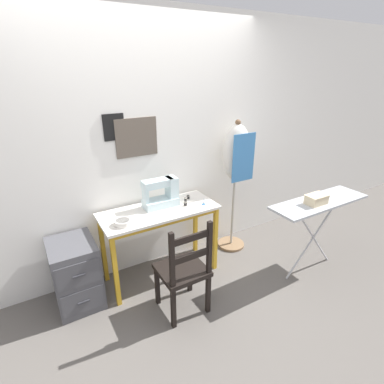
{
  "coord_description": "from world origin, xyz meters",
  "views": [
    {
      "loc": [
        -1.04,
        -2.15,
        2.03
      ],
      "look_at": [
        0.35,
        0.22,
        0.87
      ],
      "focal_mm": 28.0,
      "sensor_mm": 36.0,
      "label": 1
    }
  ],
  "objects_px": {
    "scissors": "(204,203)",
    "thread_spool_mid_table": "(186,200)",
    "dress_form": "(236,159)",
    "sewing_machine": "(162,193)",
    "thread_spool_near_machine": "(185,204)",
    "fabric_bowl": "(123,222)",
    "filing_cabinet": "(76,274)",
    "ironing_board": "(319,205)",
    "thread_spool_far_edge": "(188,197)",
    "storage_box": "(316,199)",
    "wooden_chair": "(184,271)"
  },
  "relations": [
    {
      "from": "dress_form",
      "to": "thread_spool_near_machine",
      "type": "bearing_deg",
      "value": -170.9
    },
    {
      "from": "fabric_bowl",
      "to": "ironing_board",
      "type": "relative_size",
      "value": 0.14
    },
    {
      "from": "sewing_machine",
      "to": "thread_spool_near_machine",
      "type": "distance_m",
      "value": 0.25
    },
    {
      "from": "sewing_machine",
      "to": "thread_spool_near_machine",
      "type": "relative_size",
      "value": 8.91
    },
    {
      "from": "fabric_bowl",
      "to": "filing_cabinet",
      "type": "xyz_separation_m",
      "value": [
        -0.43,
        0.14,
        -0.47
      ]
    },
    {
      "from": "thread_spool_mid_table",
      "to": "dress_form",
      "type": "relative_size",
      "value": 0.03
    },
    {
      "from": "fabric_bowl",
      "to": "storage_box",
      "type": "relative_size",
      "value": 0.71
    },
    {
      "from": "thread_spool_far_edge",
      "to": "filing_cabinet",
      "type": "relative_size",
      "value": 0.06
    },
    {
      "from": "fabric_bowl",
      "to": "thread_spool_far_edge",
      "type": "relative_size",
      "value": 3.78
    },
    {
      "from": "thread_spool_far_edge",
      "to": "dress_form",
      "type": "xyz_separation_m",
      "value": [
        0.59,
        -0.02,
        0.33
      ]
    },
    {
      "from": "fabric_bowl",
      "to": "ironing_board",
      "type": "distance_m",
      "value": 1.9
    },
    {
      "from": "wooden_chair",
      "to": "dress_form",
      "type": "height_order",
      "value": "dress_form"
    },
    {
      "from": "fabric_bowl",
      "to": "thread_spool_near_machine",
      "type": "bearing_deg",
      "value": 5.63
    },
    {
      "from": "thread_spool_near_machine",
      "to": "dress_form",
      "type": "distance_m",
      "value": 0.78
    },
    {
      "from": "thread_spool_far_edge",
      "to": "storage_box",
      "type": "bearing_deg",
      "value": -41.73
    },
    {
      "from": "thread_spool_mid_table",
      "to": "storage_box",
      "type": "distance_m",
      "value": 1.27
    },
    {
      "from": "thread_spool_near_machine",
      "to": "thread_spool_mid_table",
      "type": "xyz_separation_m",
      "value": [
        0.04,
        0.08,
        0.0
      ]
    },
    {
      "from": "scissors",
      "to": "sewing_machine",
      "type": "bearing_deg",
      "value": 158.44
    },
    {
      "from": "storage_box",
      "to": "dress_form",
      "type": "bearing_deg",
      "value": 112.65
    },
    {
      "from": "sewing_machine",
      "to": "thread_spool_near_machine",
      "type": "height_order",
      "value": "sewing_machine"
    },
    {
      "from": "scissors",
      "to": "wooden_chair",
      "type": "relative_size",
      "value": 0.15
    },
    {
      "from": "sewing_machine",
      "to": "storage_box",
      "type": "xyz_separation_m",
      "value": [
        1.24,
        -0.82,
        -0.03
      ]
    },
    {
      "from": "scissors",
      "to": "storage_box",
      "type": "relative_size",
      "value": 0.63
    },
    {
      "from": "wooden_chair",
      "to": "filing_cabinet",
      "type": "relative_size",
      "value": 1.46
    },
    {
      "from": "ironing_board",
      "to": "storage_box",
      "type": "xyz_separation_m",
      "value": [
        -0.09,
        -0.03,
        0.09
      ]
    },
    {
      "from": "thread_spool_near_machine",
      "to": "wooden_chair",
      "type": "distance_m",
      "value": 0.69
    },
    {
      "from": "wooden_chair",
      "to": "ironing_board",
      "type": "distance_m",
      "value": 1.49
    },
    {
      "from": "scissors",
      "to": "thread_spool_far_edge",
      "type": "height_order",
      "value": "thread_spool_far_edge"
    },
    {
      "from": "sewing_machine",
      "to": "thread_spool_near_machine",
      "type": "bearing_deg",
      "value": -29.76
    },
    {
      "from": "scissors",
      "to": "dress_form",
      "type": "relative_size",
      "value": 0.09
    },
    {
      "from": "sewing_machine",
      "to": "ironing_board",
      "type": "bearing_deg",
      "value": -30.82
    },
    {
      "from": "fabric_bowl",
      "to": "thread_spool_mid_table",
      "type": "height_order",
      "value": "fabric_bowl"
    },
    {
      "from": "thread_spool_near_machine",
      "to": "ironing_board",
      "type": "distance_m",
      "value": 1.32
    },
    {
      "from": "filing_cabinet",
      "to": "dress_form",
      "type": "height_order",
      "value": "dress_form"
    },
    {
      "from": "scissors",
      "to": "thread_spool_far_edge",
      "type": "relative_size",
      "value": 3.35
    },
    {
      "from": "thread_spool_near_machine",
      "to": "fabric_bowl",
      "type": "bearing_deg",
      "value": -174.37
    },
    {
      "from": "sewing_machine",
      "to": "filing_cabinet",
      "type": "height_order",
      "value": "sewing_machine"
    },
    {
      "from": "thread_spool_mid_table",
      "to": "filing_cabinet",
      "type": "relative_size",
      "value": 0.07
    },
    {
      "from": "scissors",
      "to": "filing_cabinet",
      "type": "distance_m",
      "value": 1.37
    },
    {
      "from": "filing_cabinet",
      "to": "storage_box",
      "type": "bearing_deg",
      "value": -19.98
    },
    {
      "from": "scissors",
      "to": "dress_form",
      "type": "distance_m",
      "value": 0.63
    },
    {
      "from": "thread_spool_far_edge",
      "to": "thread_spool_mid_table",
      "type": "bearing_deg",
      "value": -139.36
    },
    {
      "from": "sewing_machine",
      "to": "fabric_bowl",
      "type": "xyz_separation_m",
      "value": [
        -0.47,
        -0.18,
        -0.11
      ]
    },
    {
      "from": "scissors",
      "to": "thread_spool_mid_table",
      "type": "relative_size",
      "value": 2.99
    },
    {
      "from": "ironing_board",
      "to": "sewing_machine",
      "type": "bearing_deg",
      "value": 149.18
    },
    {
      "from": "sewing_machine",
      "to": "storage_box",
      "type": "relative_size",
      "value": 1.68
    },
    {
      "from": "dress_form",
      "to": "scissors",
      "type": "bearing_deg",
      "value": -163.08
    },
    {
      "from": "scissors",
      "to": "storage_box",
      "type": "xyz_separation_m",
      "value": [
        0.85,
        -0.67,
        0.1
      ]
    },
    {
      "from": "scissors",
      "to": "filing_cabinet",
      "type": "relative_size",
      "value": 0.21
    },
    {
      "from": "sewing_machine",
      "to": "ironing_board",
      "type": "height_order",
      "value": "sewing_machine"
    }
  ]
}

